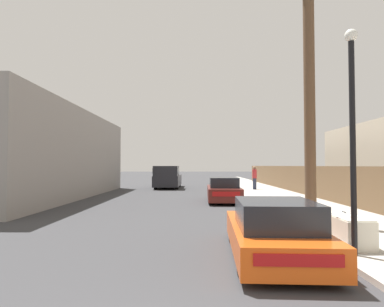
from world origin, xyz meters
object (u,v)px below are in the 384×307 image
(parked_sports_car_red, at_px, (274,231))
(pickup_truck, at_px, (168,177))
(street_lamp, at_px, (352,123))
(pedestrian, at_px, (255,177))
(utility_pole, at_px, (309,92))
(discarded_fridge, at_px, (346,230))
(car_parked_mid, at_px, (224,190))

(parked_sports_car_red, bearing_deg, pickup_truck, 102.92)
(street_lamp, bearing_deg, pedestrian, 86.13)
(utility_pole, xyz_separation_m, street_lamp, (-0.47, -4.05, -1.52))
(discarded_fridge, bearing_deg, utility_pole, 86.50)
(discarded_fridge, height_order, pickup_truck, pickup_truck)
(parked_sports_car_red, relative_size, pickup_truck, 0.75)
(parked_sports_car_red, height_order, pickup_truck, pickup_truck)
(discarded_fridge, xyz_separation_m, utility_pole, (0.20, 3.04, 3.92))
(pedestrian, bearing_deg, car_parked_mid, -111.06)
(discarded_fridge, relative_size, street_lamp, 0.36)
(car_parked_mid, relative_size, utility_pole, 0.52)
(discarded_fridge, bearing_deg, pickup_truck, 105.75)
(utility_pole, bearing_deg, parked_sports_car_red, -118.49)
(parked_sports_car_red, distance_m, pedestrian, 19.41)
(street_lamp, xyz_separation_m, pedestrian, (1.31, 19.39, -1.80))
(car_parked_mid, xyz_separation_m, pedestrian, (3.06, 7.94, 0.43))
(parked_sports_car_red, relative_size, street_lamp, 0.94)
(pedestrian, bearing_deg, parked_sports_car_red, -98.66)
(car_parked_mid, xyz_separation_m, utility_pole, (2.22, -7.41, 3.75))
(car_parked_mid, height_order, utility_pole, utility_pole)
(parked_sports_car_red, bearing_deg, discarded_fridge, 25.50)
(parked_sports_car_red, relative_size, utility_pole, 0.53)
(parked_sports_car_red, xyz_separation_m, car_parked_mid, (-0.13, 11.25, 0.06))
(street_lamp, bearing_deg, discarded_fridge, 74.88)
(discarded_fridge, distance_m, street_lamp, 2.61)
(street_lamp, bearing_deg, utility_pole, 83.36)
(pickup_truck, bearing_deg, street_lamp, 104.71)
(pedestrian, bearing_deg, discarded_fridge, -93.23)
(discarded_fridge, xyz_separation_m, parked_sports_car_red, (-1.88, -0.80, 0.11))
(discarded_fridge, relative_size, pedestrian, 0.93)
(parked_sports_car_red, distance_m, car_parked_mid, 11.25)
(parked_sports_car_red, bearing_deg, car_parked_mid, 93.24)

